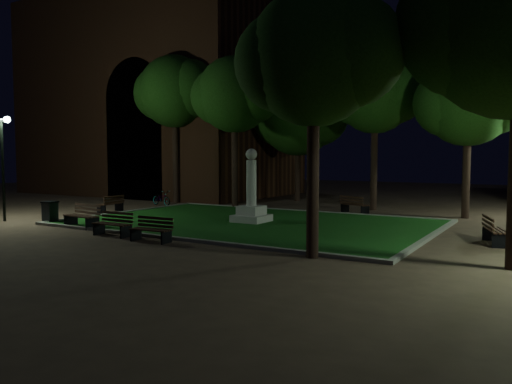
% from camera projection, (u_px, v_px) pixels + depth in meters
% --- Properties ---
extents(ground, '(80.00, 80.00, 0.00)m').
position_uv_depth(ground, '(226.00, 229.00, 20.18)').
color(ground, '#4D382A').
extents(lawn, '(15.00, 10.00, 0.08)m').
position_uv_depth(lawn, '(251.00, 222.00, 21.89)').
color(lawn, '#164D14').
rests_on(lawn, ground).
extents(lawn_kerb, '(15.40, 10.40, 0.12)m').
position_uv_depth(lawn_kerb, '(251.00, 222.00, 21.88)').
color(lawn_kerb, slate).
rests_on(lawn_kerb, ground).
extents(monument, '(1.40, 1.40, 3.20)m').
position_uv_depth(monument, '(251.00, 202.00, 21.82)').
color(monument, '#A7A298').
rests_on(monument, lawn).
extents(building_main, '(20.00, 12.00, 15.00)m').
position_uv_depth(building_main, '(159.00, 100.00, 39.58)').
color(building_main, '#4C2918').
rests_on(building_main, ground).
extents(tree_north_wl, '(5.28, 4.31, 8.56)m').
position_uv_depth(tree_north_wl, '(236.00, 95.00, 27.99)').
color(tree_north_wl, black).
rests_on(tree_north_wl, ground).
extents(tree_north_er, '(5.00, 4.09, 8.23)m').
position_uv_depth(tree_north_er, '(377.00, 96.00, 26.69)').
color(tree_north_er, black).
rests_on(tree_north_er, ground).
extents(tree_ne, '(5.25, 4.28, 7.69)m').
position_uv_depth(tree_ne, '(471.00, 100.00, 23.26)').
color(tree_ne, black).
rests_on(tree_ne, ground).
extents(tree_se, '(4.77, 3.89, 7.67)m').
position_uv_depth(tree_se, '(316.00, 58.00, 14.07)').
color(tree_se, black).
rests_on(tree_se, ground).
extents(tree_nw, '(5.52, 4.51, 9.22)m').
position_uv_depth(tree_nw, '(176.00, 92.00, 30.98)').
color(tree_nw, black).
rests_on(tree_nw, ground).
extents(tree_far_north, '(6.26, 5.11, 8.07)m').
position_uv_depth(tree_far_north, '(299.00, 117.00, 32.33)').
color(tree_far_north, black).
rests_on(tree_far_north, ground).
extents(lamppost_sw, '(1.18, 0.28, 4.71)m').
position_uv_depth(lamppost_sw, '(2.00, 149.00, 22.39)').
color(lamppost_sw, black).
rests_on(lamppost_sw, ground).
extents(lamppost_nw, '(1.18, 0.28, 4.51)m').
position_uv_depth(lamppost_nw, '(149.00, 153.00, 33.80)').
color(lamppost_nw, black).
rests_on(lamppost_nw, ground).
extents(bench_near_left, '(1.60, 0.57, 0.87)m').
position_uv_depth(bench_near_left, '(113.00, 225.00, 18.48)').
color(bench_near_left, black).
rests_on(bench_near_left, ground).
extents(bench_near_right, '(1.56, 0.61, 0.84)m').
position_uv_depth(bench_near_right, '(152.00, 230.00, 17.20)').
color(bench_near_right, black).
rests_on(bench_near_right, ground).
extents(bench_west_near, '(1.84, 0.83, 0.98)m').
position_uv_depth(bench_west_near, '(83.00, 217.00, 20.51)').
color(bench_west_near, black).
rests_on(bench_west_near, ground).
extents(bench_left_side, '(0.74, 1.64, 0.87)m').
position_uv_depth(bench_left_side, '(111.00, 204.00, 26.22)').
color(bench_left_side, black).
rests_on(bench_left_side, ground).
extents(bench_right_side, '(1.08, 1.81, 0.94)m').
position_uv_depth(bench_right_side, '(494.00, 231.00, 16.69)').
color(bench_right_side, black).
rests_on(bench_right_side, ground).
extents(bench_far_side, '(1.72, 1.20, 0.90)m').
position_uv_depth(bench_far_side, '(354.00, 205.00, 25.65)').
color(bench_far_side, black).
rests_on(bench_far_side, ground).
extents(trash_bin, '(0.60, 0.60, 0.96)m').
position_uv_depth(trash_bin, '(50.00, 212.00, 22.03)').
color(trash_bin, black).
rests_on(trash_bin, ground).
extents(bicycle, '(1.81, 0.99, 0.90)m').
position_uv_depth(bicycle, '(161.00, 198.00, 29.73)').
color(bicycle, black).
rests_on(bicycle, ground).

